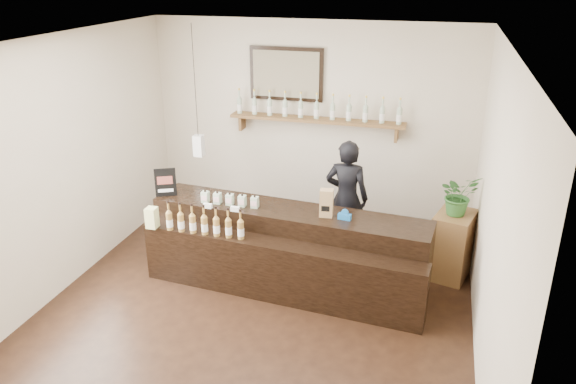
# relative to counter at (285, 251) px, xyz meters

# --- Properties ---
(ground) EXTENTS (5.00, 5.00, 0.00)m
(ground) POSITION_rel_counter_xyz_m (-0.16, -0.58, -0.42)
(ground) COLOR black
(ground) RESTS_ON ground
(room_shell) EXTENTS (5.00, 5.00, 5.00)m
(room_shell) POSITION_rel_counter_xyz_m (-0.16, -0.58, 1.28)
(room_shell) COLOR beige
(room_shell) RESTS_ON ground
(back_wall_decor) EXTENTS (2.66, 0.96, 1.69)m
(back_wall_decor) POSITION_rel_counter_xyz_m (-0.32, 1.79, 1.34)
(back_wall_decor) COLOR brown
(back_wall_decor) RESTS_ON ground
(counter) EXTENTS (3.24, 1.13, 1.05)m
(counter) POSITION_rel_counter_xyz_m (0.00, 0.00, 0.00)
(counter) COLOR black
(counter) RESTS_ON ground
(promo_sign) EXTENTS (0.23, 0.13, 0.35)m
(promo_sign) POSITION_rel_counter_xyz_m (-1.50, 0.11, 0.65)
(promo_sign) COLOR black
(promo_sign) RESTS_ON counter
(paper_bag) EXTENTS (0.15, 0.12, 0.31)m
(paper_bag) POSITION_rel_counter_xyz_m (0.45, 0.05, 0.63)
(paper_bag) COLOR olive
(paper_bag) RESTS_ON counter
(tape_dispenser) EXTENTS (0.15, 0.07, 0.12)m
(tape_dispenser) POSITION_rel_counter_xyz_m (0.66, 0.02, 0.52)
(tape_dispenser) COLOR #1760A7
(tape_dispenser) RESTS_ON counter
(side_cabinet) EXTENTS (0.53, 0.63, 0.80)m
(side_cabinet) POSITION_rel_counter_xyz_m (1.84, 0.71, -0.02)
(side_cabinet) COLOR brown
(side_cabinet) RESTS_ON ground
(potted_plant) EXTENTS (0.57, 0.55, 0.48)m
(potted_plant) POSITION_rel_counter_xyz_m (1.84, 0.71, 0.62)
(potted_plant) COLOR #2C5F26
(potted_plant) RESTS_ON side_cabinet
(shopkeeper) EXTENTS (0.64, 0.44, 1.69)m
(shopkeeper) POSITION_rel_counter_xyz_m (0.52, 0.97, 0.42)
(shopkeeper) COLOR black
(shopkeeper) RESTS_ON ground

